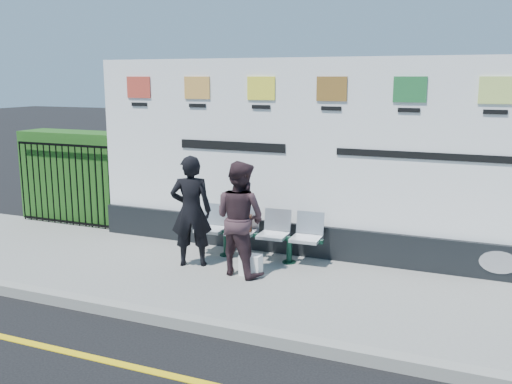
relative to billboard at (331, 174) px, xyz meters
The scene contains 12 objects.
ground 4.13m from the billboard, 97.40° to the right, with size 80.00×80.00×0.00m, color black.
pavement 1.98m from the billboard, 110.32° to the right, with size 14.00×3.00×0.12m, color gray.
kerb 3.19m from the billboard, 99.95° to the right, with size 14.00×0.18×0.14m, color gray.
yellow_line 4.13m from the billboard, 97.40° to the right, with size 14.00×0.10×0.01m, color yellow.
billboard is the anchor object (origin of this frame).
hedge 5.11m from the billboard, behind, with size 2.35×0.70×1.70m, color #215419.
railing 5.10m from the billboard, behind, with size 2.05×0.06×1.54m, color black, non-canonical shape.
bench 1.56m from the billboard, 151.85° to the right, with size 1.95×0.52×0.42m, color silver, non-canonical shape.
woman_left 2.15m from the billboard, 146.78° to the right, with size 0.59×0.39×1.63m, color black.
woman_right 1.62m from the billboard, 128.01° to the right, with size 0.78×0.61×1.60m, color #38252A.
handbag_brown 1.54m from the billboard, 156.53° to the right, with size 0.32×0.14×0.25m, color black.
carrier_bag_white 1.85m from the billboard, 122.54° to the right, with size 0.30×0.18×0.30m, color white.
Camera 1 is at (2.73, -4.32, 2.84)m, focal length 40.00 mm.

